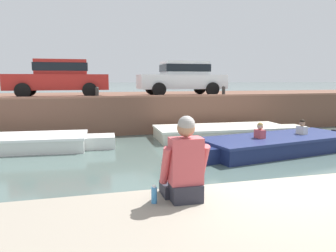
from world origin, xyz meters
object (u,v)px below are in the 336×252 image
object	(u,v)px
boat_moored_west_white	(15,143)
boat_moored_central_cream	(227,132)
motorboat_passing	(272,145)
car_centre_white	(182,77)
mooring_bollard_mid	(97,92)
bottle_drink	(154,195)
mooring_bollard_east	(224,91)
car_left_inner_red	(59,77)
person_seated_left	(185,168)

from	to	relation	value
boat_moored_west_white	boat_moored_central_cream	size ratio (longest dim) A/B	0.97
motorboat_passing	car_centre_white	xyz separation A→B (m)	(-1.16, 5.77, 2.13)
mooring_bollard_mid	bottle_drink	bearing A→B (deg)	-89.39
car_centre_white	mooring_bollard_east	distance (m)	2.06
car_left_inner_red	mooring_bollard_east	world-z (taller)	car_left_inner_red
motorboat_passing	car_centre_white	size ratio (longest dim) A/B	1.54
person_seated_left	bottle_drink	world-z (taller)	person_seated_left
mooring_bollard_east	car_centre_white	bearing A→B (deg)	141.17
car_centre_white	person_seated_left	xyz separation A→B (m)	(-3.48, -11.23, -1.08)
motorboat_passing	mooring_bollard_east	size ratio (longest dim) A/B	13.85
person_seated_left	boat_moored_central_cream	bearing A→B (deg)	61.80
car_left_inner_red	mooring_bollard_mid	xyz separation A→B (m)	(1.48, -1.24, -0.61)
motorboat_passing	mooring_bollard_mid	xyz separation A→B (m)	(-5.10, 4.54, 1.52)
car_left_inner_red	mooring_bollard_east	distance (m)	7.10
bottle_drink	boat_moored_west_white	bearing A→B (deg)	109.78
mooring_bollard_mid	boat_moored_west_white	bearing A→B (deg)	-141.97
boat_moored_central_cream	person_seated_left	distance (m)	9.33
boat_moored_west_white	car_centre_white	distance (m)	7.78
car_left_inner_red	boat_moored_central_cream	bearing A→B (deg)	-25.83
car_left_inner_red	bottle_drink	distance (m)	11.45
car_left_inner_red	boat_moored_west_white	bearing A→B (deg)	-110.29
car_left_inner_red	bottle_drink	xyz separation A→B (m)	(1.59, -11.25, -1.36)
boat_moored_west_white	car_left_inner_red	bearing A→B (deg)	69.71
motorboat_passing	person_seated_left	xyz separation A→B (m)	(-4.64, -5.45, 1.05)
car_left_inner_red	person_seated_left	distance (m)	11.45
bottle_drink	mooring_bollard_mid	bearing A→B (deg)	90.61
motorboat_passing	mooring_bollard_east	bearing A→B (deg)	85.27
car_left_inner_red	person_seated_left	xyz separation A→B (m)	(1.95, -11.23, -1.08)
motorboat_passing	mooring_bollard_mid	bearing A→B (deg)	138.35
mooring_bollard_east	bottle_drink	xyz separation A→B (m)	(-5.37, -10.02, -0.75)
boat_moored_west_white	bottle_drink	world-z (taller)	bottle_drink
motorboat_passing	mooring_bollard_mid	distance (m)	7.00
mooring_bollard_mid	person_seated_left	world-z (taller)	mooring_bollard_mid
mooring_bollard_east	motorboat_passing	bearing A→B (deg)	-94.73
motorboat_passing	car_left_inner_red	distance (m)	9.01
boat_moored_west_white	mooring_bollard_east	world-z (taller)	mooring_bollard_east
boat_moored_central_cream	motorboat_passing	xyz separation A→B (m)	(0.26, -2.71, 0.02)
boat_moored_west_white	mooring_bollard_east	size ratio (longest dim) A/B	13.39
boat_moored_west_white	person_seated_left	world-z (taller)	person_seated_left
boat_moored_central_cream	person_seated_left	bearing A→B (deg)	-118.20
bottle_drink	person_seated_left	bearing A→B (deg)	4.27
motorboat_passing	bottle_drink	bearing A→B (deg)	-132.35
car_centre_white	mooring_bollard_east	bearing A→B (deg)	-38.83
person_seated_left	boat_moored_west_white	bearing A→B (deg)	112.12
boat_moored_west_white	car_centre_white	xyz separation A→B (m)	(6.67, 3.37, 2.14)
car_left_inner_red	mooring_bollard_east	xyz separation A→B (m)	(6.96, -1.24, -0.61)
boat_moored_west_white	motorboat_passing	size ratio (longest dim) A/B	0.97
motorboat_passing	bottle_drink	xyz separation A→B (m)	(-5.00, -5.48, 0.77)
mooring_bollard_mid	mooring_bollard_east	distance (m)	5.48
car_centre_white	bottle_drink	size ratio (longest dim) A/B	19.56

